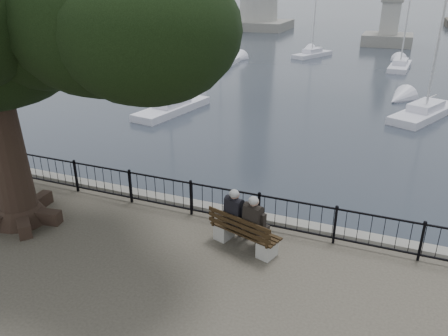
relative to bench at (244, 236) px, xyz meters
The scene contains 12 objects.
harbor 1.99m from the bench, 121.61° to the left, with size 260.00×260.00×1.20m.
railing 1.43m from the bench, 132.33° to the left, with size 22.06×0.06×1.00m.
bench is the anchor object (origin of this frame).
person_left 0.48m from the bench, 142.69° to the left, with size 0.59×0.83×1.54m.
person_right 0.48m from the bench, ahead, with size 0.59×0.83×1.54m.
tree 7.64m from the bench, behind, with size 10.54×7.36×8.61m.
lion_monument 48.50m from the bench, 88.76° to the left, with size 5.61×5.61×8.37m.
sailboat_a 16.15m from the bench, 124.50° to the left, with size 2.48×5.82×10.38m.
sailboat_c 18.38m from the bench, 75.31° to the left, with size 3.96×6.10×12.22m.
sailboat_e 30.64m from the bench, 113.12° to the left, with size 2.03×6.06×13.53m.
sailboat_f 33.07m from the bench, 84.92° to the left, with size 1.95×5.63×10.38m.
sailboat_h 37.11m from the bench, 98.58° to the left, with size 3.40×5.36×12.17m.
Camera 1 is at (3.94, -7.32, 6.16)m, focal length 35.00 mm.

